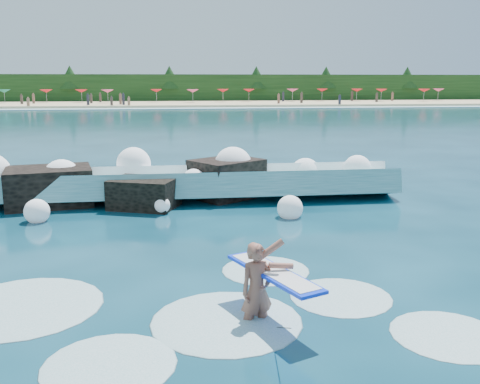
{
  "coord_description": "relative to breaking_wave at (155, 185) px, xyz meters",
  "views": [
    {
      "loc": [
        -0.19,
        -10.67,
        3.86
      ],
      "look_at": [
        1.5,
        2.0,
        1.2
      ],
      "focal_mm": 40.0,
      "sensor_mm": 36.0,
      "label": 1
    }
  ],
  "objects": [
    {
      "name": "beach_umbrellas",
      "position": [
        0.87,
        72.96,
        1.77
      ],
      "size": [
        112.4,
        6.7,
        0.5
      ],
      "color": "#E64379",
      "rests_on": "ground"
    },
    {
      "name": "surf_foam",
      "position": [
        0.6,
        -9.02,
        -0.48
      ],
      "size": [
        9.13,
        5.3,
        0.14
      ],
      "color": "silver",
      "rests_on": "ground"
    },
    {
      "name": "surfer_with_board",
      "position": [
        1.9,
        -9.51,
        0.11
      ],
      "size": [
        1.3,
        2.81,
        1.6
      ],
      "color": "#925544",
      "rests_on": "ground"
    },
    {
      "name": "beachgoers",
      "position": [
        -1.01,
        67.82,
        0.63
      ],
      "size": [
        101.02,
        13.53,
        1.92
      ],
      "color": "#3F332D",
      "rests_on": "ground"
    },
    {
      "name": "ground",
      "position": [
        0.68,
        -6.89,
        -0.48
      ],
      "size": [
        200.0,
        200.0,
        0.0
      ],
      "primitive_type": "plane",
      "color": "#072A39",
      "rests_on": "ground"
    },
    {
      "name": "wet_band",
      "position": [
        0.68,
        60.11,
        -0.44
      ],
      "size": [
        140.0,
        5.0,
        0.08
      ],
      "primitive_type": "cube",
      "color": "silver",
      "rests_on": "ground"
    },
    {
      "name": "treeline",
      "position": [
        0.68,
        81.11,
        2.02
      ],
      "size": [
        140.0,
        4.0,
        5.0
      ],
      "primitive_type": "cube",
      "color": "black",
      "rests_on": "ground"
    },
    {
      "name": "rock_cluster",
      "position": [
        -0.69,
        -0.33,
        -0.0
      ],
      "size": [
        8.52,
        3.56,
        1.5
      ],
      "color": "black",
      "rests_on": "ground"
    },
    {
      "name": "breaking_wave",
      "position": [
        0.0,
        0.0,
        0.0
      ],
      "size": [
        15.98,
        2.58,
        1.38
      ],
      "color": "teal",
      "rests_on": "ground"
    },
    {
      "name": "wave_spray",
      "position": [
        -0.79,
        0.02,
        0.37
      ],
      "size": [
        15.2,
        4.54,
        1.79
      ],
      "color": "white",
      "rests_on": "ground"
    },
    {
      "name": "beach",
      "position": [
        0.68,
        71.11,
        -0.28
      ],
      "size": [
        140.0,
        20.0,
        0.4
      ],
      "primitive_type": "cube",
      "color": "tan",
      "rests_on": "ground"
    }
  ]
}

